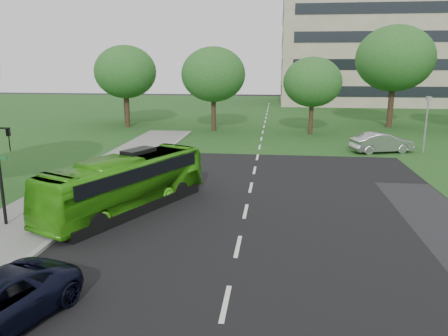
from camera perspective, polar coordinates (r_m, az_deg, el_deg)
name	(u,v)px	position (r m, az deg, el deg)	size (l,w,h in m)	color
ground	(242,227)	(18.36, 2.39, -7.75)	(160.00, 160.00, 0.00)	black
street_surfaces	(258,137)	(40.40, 4.40, 4.03)	(120.00, 120.00, 0.15)	black
office_building	(404,27)	(81.89, 22.44, 16.62)	(40.10, 20.10, 25.00)	gray
tree_park_a	(125,72)	(47.66, -12.77, 12.13)	(6.41, 6.41, 8.52)	black
tree_park_b	(213,75)	(43.94, -1.40, 12.11)	(6.32, 6.32, 8.29)	black
tree_park_c	(313,82)	(42.49, 11.50, 10.93)	(5.48, 5.48, 7.28)	black
tree_park_d	(395,59)	(49.77, 21.41, 13.16)	(7.97, 7.97, 10.54)	black
tree_park_f	(124,72)	(50.91, -12.89, 12.09)	(6.27, 6.27, 8.37)	black
bus	(126,183)	(20.60, -12.66, -1.96)	(2.15, 9.17, 2.55)	#3EA717
sedan	(382,143)	(35.45, 19.90, 3.14)	(1.62, 4.66, 1.53)	#9E9FA3
traffic_light	(2,164)	(19.70, -26.99, 0.50)	(0.74, 0.22, 4.63)	black
camera_pole	(427,117)	(36.34, 24.96, 6.08)	(0.41, 0.37, 4.26)	gray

